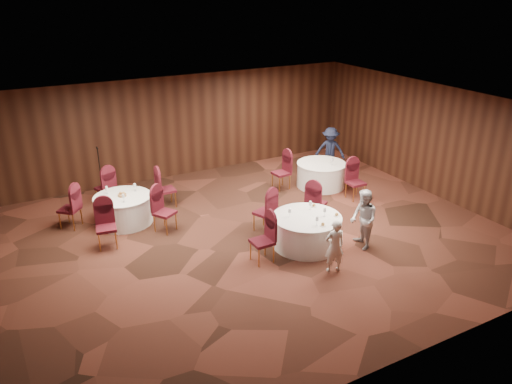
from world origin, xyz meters
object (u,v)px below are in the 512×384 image
table_right (321,174)px  mic_stand (102,187)px  table_main (306,231)px  woman_a (334,246)px  woman_b (363,220)px  table_left (124,209)px  man_c (330,150)px

table_right → mic_stand: 6.46m
table_main → woman_a: bearing=-96.0°
woman_b → table_right: bearing=173.7°
table_main → table_left: 4.79m
woman_b → woman_a: bearing=-51.5°
table_main → table_right: bearing=49.5°
table_left → table_main: bearing=-43.2°
table_left → woman_b: size_ratio=1.02×
table_main → woman_b: (1.10, -0.72, 0.35)m
woman_a → woman_b: size_ratio=0.84×
mic_stand → woman_b: size_ratio=1.15×
table_left → mic_stand: size_ratio=0.89×
table_left → table_right: bearing=-3.4°
woman_b → man_c: size_ratio=0.95×
table_main → man_c: bearing=47.8°
table_main → table_right: same height
table_right → mic_stand: mic_stand is taller
table_main → mic_stand: bearing=127.8°
table_right → woman_b: 3.91m
table_right → table_main: bearing=-130.5°
table_main → table_left: same height
mic_stand → man_c: 7.22m
table_main → man_c: 5.14m
table_right → table_left: bearing=176.6°
mic_stand → man_c: mic_stand is taller
table_left → woman_b: (4.59, -3.99, 0.35)m
mic_stand → man_c: size_ratio=1.10×
mic_stand → woman_b: bearing=-48.8°
table_right → woman_b: woman_b is taller
woman_a → table_right: bearing=-110.1°
woman_a → woman_b: bearing=-144.1°
woman_b → man_c: man_c is taller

